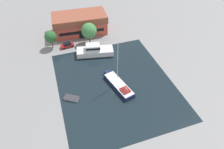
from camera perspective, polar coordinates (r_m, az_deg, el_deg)
name	(u,v)px	position (r m, az deg, el deg)	size (l,w,h in m)	color
ground_plane	(115,84)	(54.11, 0.90, -2.60)	(440.00, 440.00, 0.00)	gray
water_canal	(115,84)	(54.11, 0.90, -2.60)	(29.98, 35.63, 0.01)	black
warehouse_building	(80,23)	(74.72, -9.16, 14.28)	(19.37, 10.84, 6.73)	#C64C3D
quay_tree_near_building	(89,31)	(66.99, -6.58, 12.31)	(5.07, 5.07, 7.33)	brown
quay_tree_by_water	(51,37)	(67.63, -17.15, 10.22)	(3.85, 3.85, 6.02)	brown
parked_car	(67,45)	(68.32, -12.66, 8.19)	(4.48, 2.37, 1.57)	maroon
sailboat_moored	(118,85)	(52.88, 1.85, -2.93)	(5.43, 11.87, 13.74)	#19234C
motor_cruiser	(95,51)	(63.36, -4.99, 6.75)	(12.07, 6.51, 3.71)	white
small_dinghy	(71,98)	(51.28, -11.52, -6.60)	(4.03, 3.43, 0.59)	silver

